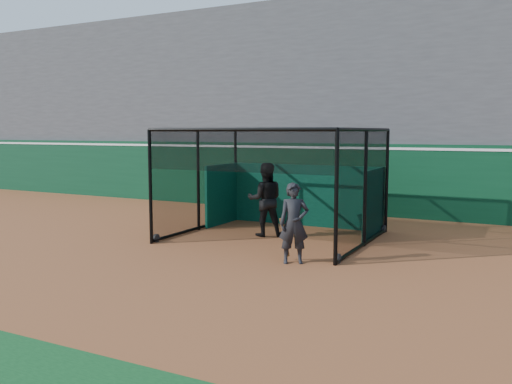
% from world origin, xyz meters
% --- Properties ---
extents(ground, '(120.00, 120.00, 0.00)m').
position_xyz_m(ground, '(0.00, 0.00, 0.00)').
color(ground, '#98532C').
rests_on(ground, ground).
extents(outfield_wall, '(50.00, 0.50, 2.50)m').
position_xyz_m(outfield_wall, '(0.00, 8.50, 1.29)').
color(outfield_wall, '#0A3A1F').
rests_on(outfield_wall, ground).
extents(grandstand, '(50.00, 7.85, 8.95)m').
position_xyz_m(grandstand, '(0.00, 12.27, 4.48)').
color(grandstand, '#4C4C4F').
rests_on(grandstand, ground).
extents(batting_cage, '(5.14, 4.60, 2.97)m').
position_xyz_m(batting_cage, '(0.87, 3.30, 1.48)').
color(batting_cage, black).
rests_on(batting_cage, ground).
extents(batter, '(1.26, 1.17, 2.06)m').
position_xyz_m(batter, '(0.53, 3.36, 1.03)').
color(batter, black).
rests_on(batter, ground).
extents(on_deck_player, '(0.79, 0.70, 1.81)m').
position_xyz_m(on_deck_player, '(2.50, 0.79, 0.90)').
color(on_deck_player, black).
rests_on(on_deck_player, ground).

